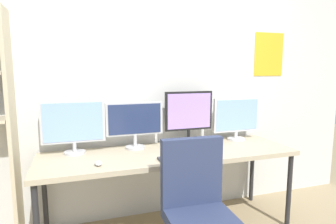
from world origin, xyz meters
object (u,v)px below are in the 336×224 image
Objects in this scene: mouse_left_side at (203,152)px; monitor_far_left at (73,125)px; mouse_right_side at (98,163)px; monitor_center_right at (189,114)px; desk at (170,157)px; monitor_center_left at (135,122)px; monitor_far_right at (237,117)px; keyboard_main at (179,158)px.

monitor_far_left is at bearing 160.80° from mouse_left_side.
monitor_center_right is at bearing 22.99° from mouse_right_side.
desk is 4.35× the size of monitor_center_right.
desk is at bearing -38.58° from monitor_center_left.
mouse_right_side is at bearing -178.99° from mouse_left_side.
monitor_far_left is (-0.80, 0.21, 0.30)m from desk.
monitor_far_right is at bearing 14.91° from mouse_right_side.
monitor_center_left is (0.53, -0.00, -0.01)m from monitor_far_left.
monitor_center_left is at bearing 141.42° from desk.
monitor_center_right is at bearing 58.97° from keyboard_main.
monitor_far_right is (0.80, 0.21, 0.29)m from desk.
monitor_far_right reaches higher than mouse_right_side.
keyboard_main is at bearing -121.03° from monitor_center_right.
monitor_far_right is at bearing 14.89° from desk.
monitor_center_right reaches higher than monitor_far_left.
monitor_far_left is at bearing 151.01° from keyboard_main.
mouse_left_side is at bearing 17.25° from keyboard_main.
desk is at bearing 14.93° from mouse_right_side.
mouse_right_side is (-1.43, -0.38, -0.22)m from monitor_far_right.
keyboard_main is 3.44× the size of mouse_right_side.
monitor_center_right is 0.59m from keyboard_main.
desk is 0.88m from monitor_far_left.
monitor_center_right is 0.46m from mouse_left_side.
monitor_center_left is at bearing 121.04° from keyboard_main.
mouse_left_side is at bearing -146.39° from monitor_far_right.
monitor_far_left reaches higher than mouse_left_side.
monitor_center_left reaches higher than keyboard_main.
monitor_center_left is 0.57m from keyboard_main.
monitor_center_left is at bearing 144.72° from mouse_left_side.
monitor_far_left is 0.48m from mouse_right_side.
desk is at bearing -14.89° from monitor_far_left.
monitor_far_left is 1.02× the size of monitor_far_right.
monitor_center_right is 1.56× the size of keyboard_main.
monitor_center_left reaches higher than mouse_right_side.
monitor_far_left reaches higher than desk.
desk is at bearing 148.55° from mouse_left_side.
monitor_far_right is 0.94m from keyboard_main.
keyboard_main is at bearing -90.00° from desk.
monitor_far_right is at bearing 33.61° from mouse_left_side.
mouse_left_side is (0.52, -0.36, -0.23)m from monitor_center_left.
monitor_center_left is at bearing -180.00° from monitor_center_right.
monitor_center_left is 0.67m from mouse_left_side.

